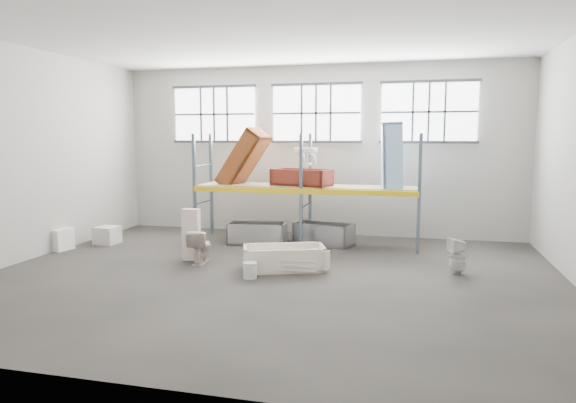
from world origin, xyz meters
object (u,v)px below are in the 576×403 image
(steel_tub_left, at_px, (257,233))
(blue_tub_upright, at_px, (392,157))
(toilet_beige, at_px, (200,246))
(toilet_white, at_px, (458,256))
(bucket, at_px, (250,270))
(rust_tub_flat, at_px, (302,177))
(carton_near, at_px, (57,239))
(steel_tub_right, at_px, (324,234))
(bathtub_beige, at_px, (284,258))
(cistern_tall, at_px, (191,234))

(steel_tub_left, xyz_separation_m, blue_tub_upright, (3.55, 0.39, 2.10))
(toilet_beige, height_order, toilet_white, toilet_beige)
(bucket, bearing_deg, rust_tub_flat, 85.94)
(rust_tub_flat, height_order, carton_near, rust_tub_flat)
(steel_tub_left, relative_size, carton_near, 2.43)
(steel_tub_right, bearing_deg, toilet_white, -35.53)
(toilet_beige, bearing_deg, steel_tub_right, -137.24)
(bathtub_beige, relative_size, bucket, 5.31)
(toilet_beige, distance_m, steel_tub_right, 3.67)
(rust_tub_flat, height_order, bucket, rust_tub_flat)
(steel_tub_left, relative_size, blue_tub_upright, 0.90)
(toilet_beige, xyz_separation_m, blue_tub_upright, (4.19, 2.76, 2.00))
(bathtub_beige, bearing_deg, blue_tub_upright, 34.10)
(rust_tub_flat, relative_size, bucket, 4.74)
(carton_near, bearing_deg, cistern_tall, -2.69)
(cistern_tall, relative_size, steel_tub_right, 0.78)
(bucket, bearing_deg, bathtub_beige, 59.23)
(carton_near, bearing_deg, steel_tub_right, 19.56)
(bathtub_beige, xyz_separation_m, bucket, (-0.51, -0.85, -0.09))
(blue_tub_upright, bearing_deg, steel_tub_left, -173.76)
(steel_tub_right, bearing_deg, steel_tub_left, -168.12)
(toilet_white, bearing_deg, bucket, -95.50)
(cistern_tall, height_order, carton_near, cistern_tall)
(steel_tub_right, distance_m, carton_near, 7.00)
(bathtub_beige, xyz_separation_m, toilet_white, (3.68, 0.53, 0.13))
(toilet_white, distance_m, blue_tub_upright, 3.46)
(steel_tub_left, bearing_deg, toilet_beige, -105.06)
(bathtub_beige, bearing_deg, toilet_beige, 156.85)
(steel_tub_right, bearing_deg, blue_tub_upright, 0.39)
(blue_tub_upright, relative_size, carton_near, 2.71)
(toilet_white, xyz_separation_m, steel_tub_left, (-5.09, 1.98, -0.10))
(bathtub_beige, distance_m, bucket, 0.99)
(steel_tub_right, bearing_deg, bathtub_beige, -97.55)
(blue_tub_upright, xyz_separation_m, bucket, (-2.65, -3.75, -2.23))
(cistern_tall, distance_m, steel_tub_left, 2.37)
(toilet_beige, bearing_deg, blue_tub_upright, -152.41)
(toilet_white, bearing_deg, bathtub_beige, -105.56)
(toilet_white, height_order, steel_tub_left, toilet_white)
(carton_near, bearing_deg, bathtub_beige, -4.96)
(steel_tub_left, xyz_separation_m, steel_tub_right, (1.79, 0.38, -0.00))
(bathtub_beige, relative_size, carton_near, 2.72)
(cistern_tall, xyz_separation_m, bucket, (1.86, -1.21, -0.44))
(bathtub_beige, height_order, bucket, bathtub_beige)
(steel_tub_left, height_order, carton_near, steel_tub_left)
(toilet_white, relative_size, steel_tub_right, 0.50)
(steel_tub_left, bearing_deg, bucket, -75.00)
(rust_tub_flat, bearing_deg, steel_tub_left, -162.99)
(toilet_white, height_order, rust_tub_flat, rust_tub_flat)
(blue_tub_upright, bearing_deg, toilet_beige, -146.61)
(toilet_beige, distance_m, blue_tub_upright, 5.40)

